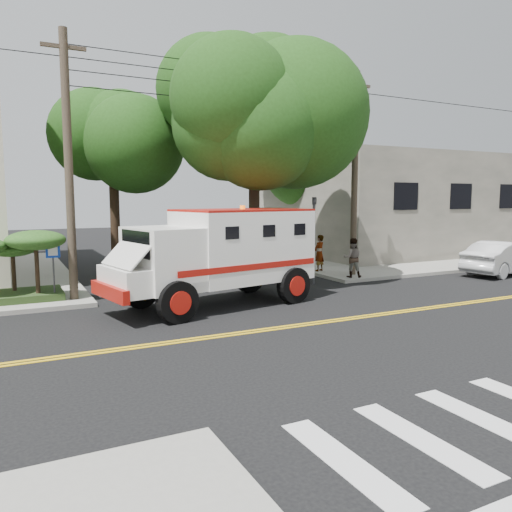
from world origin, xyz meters
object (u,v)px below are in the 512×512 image
armored_truck (221,251)px  pedestrian_a (319,253)px  parked_sedan (504,258)px  pedestrian_b (352,258)px

armored_truck → pedestrian_a: bearing=20.8°
armored_truck → parked_sedan: bearing=-10.3°
pedestrian_a → armored_truck: bearing=8.5°
pedestrian_a → parked_sedan: bearing=128.9°
armored_truck → pedestrian_b: (6.98, 2.01, -0.82)m
pedestrian_a → pedestrian_b: (0.23, -2.19, -0.00)m
armored_truck → pedestrian_a: (6.74, 4.21, -0.81)m
parked_sedan → pedestrian_a: (-7.62, 3.99, 0.22)m
pedestrian_b → parked_sedan: bearing=-163.3°
parked_sedan → pedestrian_a: size_ratio=2.79×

